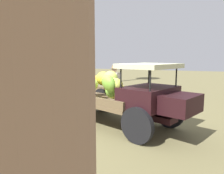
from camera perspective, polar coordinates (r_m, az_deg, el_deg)
ground_plane at (r=6.56m, az=1.19°, el=-10.16°), size 60.00×60.00×0.00m
truck at (r=6.25m, az=1.66°, el=-1.76°), size 4.66×2.89×1.88m
farmer at (r=8.52m, az=0.60°, el=0.85°), size 0.52×0.48×1.74m
wooden_crate at (r=8.02m, az=-15.83°, el=-5.27°), size 0.62×0.69×0.50m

